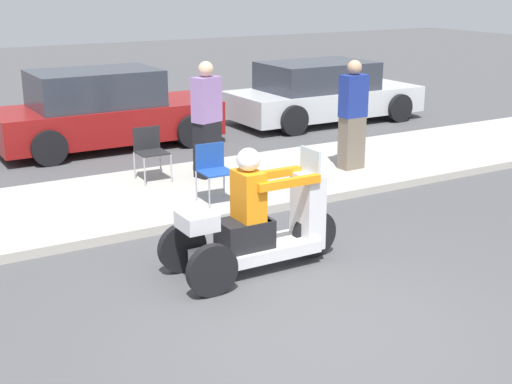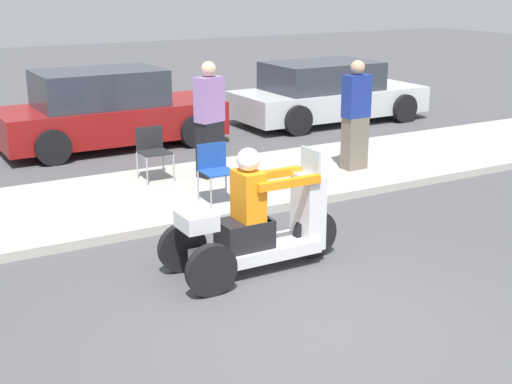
{
  "view_description": "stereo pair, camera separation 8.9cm",
  "coord_description": "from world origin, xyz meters",
  "px_view_note": "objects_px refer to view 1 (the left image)",
  "views": [
    {
      "loc": [
        -3.57,
        -4.88,
        3.21
      ],
      "look_at": [
        0.22,
        1.6,
        0.92
      ],
      "focal_mm": 50.0,
      "sensor_mm": 36.0,
      "label": 1
    },
    {
      "loc": [
        -3.49,
        -4.93,
        3.21
      ],
      "look_at": [
        0.22,
        1.6,
        0.92
      ],
      "focal_mm": 50.0,
      "sensor_mm": 36.0,
      "label": 2
    }
  ],
  "objects_px": {
    "spectator_near_curb": "(353,117)",
    "folding_chair_set_back": "(214,167)",
    "spectator_end_of_line": "(207,122)",
    "folding_chair_curbside": "(150,148)",
    "motorcycle_trike": "(257,227)",
    "parked_car_lot_center": "(104,111)",
    "parked_car_lot_right": "(322,93)"
  },
  "relations": [
    {
      "from": "folding_chair_curbside",
      "to": "parked_car_lot_center",
      "type": "distance_m",
      "value": 2.99
    },
    {
      "from": "spectator_end_of_line",
      "to": "parked_car_lot_right",
      "type": "height_order",
      "value": "spectator_end_of_line"
    },
    {
      "from": "motorcycle_trike",
      "to": "folding_chair_set_back",
      "type": "height_order",
      "value": "motorcycle_trike"
    },
    {
      "from": "parked_car_lot_right",
      "to": "folding_chair_curbside",
      "type": "bearing_deg",
      "value": -151.45
    },
    {
      "from": "folding_chair_curbside",
      "to": "motorcycle_trike",
      "type": "bearing_deg",
      "value": -93.69
    },
    {
      "from": "folding_chair_curbside",
      "to": "spectator_end_of_line",
      "type": "bearing_deg",
      "value": -19.69
    },
    {
      "from": "spectator_end_of_line",
      "to": "folding_chair_curbside",
      "type": "distance_m",
      "value": 0.99
    },
    {
      "from": "spectator_near_curb",
      "to": "parked_car_lot_right",
      "type": "bearing_deg",
      "value": 60.72
    },
    {
      "from": "motorcycle_trike",
      "to": "folding_chair_set_back",
      "type": "bearing_deg",
      "value": 75.21
    },
    {
      "from": "motorcycle_trike",
      "to": "parked_car_lot_center",
      "type": "relative_size",
      "value": 0.5
    },
    {
      "from": "folding_chair_curbside",
      "to": "folding_chair_set_back",
      "type": "bearing_deg",
      "value": -77.41
    },
    {
      "from": "spectator_end_of_line",
      "to": "folding_chair_curbside",
      "type": "height_order",
      "value": "spectator_end_of_line"
    },
    {
      "from": "motorcycle_trike",
      "to": "parked_car_lot_center",
      "type": "xyz_separation_m",
      "value": [
        0.51,
        6.71,
        0.2
      ]
    },
    {
      "from": "spectator_end_of_line",
      "to": "folding_chair_set_back",
      "type": "height_order",
      "value": "spectator_end_of_line"
    },
    {
      "from": "motorcycle_trike",
      "to": "spectator_near_curb",
      "type": "bearing_deg",
      "value": 38.22
    },
    {
      "from": "parked_car_lot_center",
      "to": "parked_car_lot_right",
      "type": "bearing_deg",
      "value": -0.5
    },
    {
      "from": "parked_car_lot_center",
      "to": "spectator_near_curb",
      "type": "bearing_deg",
      "value": -54.61
    },
    {
      "from": "parked_car_lot_center",
      "to": "spectator_end_of_line",
      "type": "bearing_deg",
      "value": -79.89
    },
    {
      "from": "folding_chair_curbside",
      "to": "spectator_near_curb",
      "type": "bearing_deg",
      "value": -18.76
    },
    {
      "from": "motorcycle_trike",
      "to": "parked_car_lot_right",
      "type": "relative_size",
      "value": 0.48
    },
    {
      "from": "motorcycle_trike",
      "to": "spectator_near_curb",
      "type": "xyz_separation_m",
      "value": [
        3.38,
        2.66,
        0.48
      ]
    },
    {
      "from": "motorcycle_trike",
      "to": "folding_chair_curbside",
      "type": "bearing_deg",
      "value": 86.31
    },
    {
      "from": "spectator_near_curb",
      "to": "folding_chair_set_back",
      "type": "relative_size",
      "value": 2.19
    },
    {
      "from": "motorcycle_trike",
      "to": "spectator_end_of_line",
      "type": "distance_m",
      "value": 3.63
    },
    {
      "from": "spectator_near_curb",
      "to": "spectator_end_of_line",
      "type": "distance_m",
      "value": 2.41
    },
    {
      "from": "motorcycle_trike",
      "to": "spectator_near_curb",
      "type": "distance_m",
      "value": 4.33
    },
    {
      "from": "motorcycle_trike",
      "to": "folding_chair_curbside",
      "type": "relative_size",
      "value": 2.57
    },
    {
      "from": "spectator_near_curb",
      "to": "parked_car_lot_center",
      "type": "bearing_deg",
      "value": 125.39
    },
    {
      "from": "motorcycle_trike",
      "to": "spectator_end_of_line",
      "type": "bearing_deg",
      "value": 72.24
    },
    {
      "from": "folding_chair_curbside",
      "to": "parked_car_lot_center",
      "type": "relative_size",
      "value": 0.19
    },
    {
      "from": "motorcycle_trike",
      "to": "folding_chair_set_back",
      "type": "relative_size",
      "value": 2.57
    },
    {
      "from": "spectator_end_of_line",
      "to": "folding_chair_curbside",
      "type": "relative_size",
      "value": 2.23
    }
  ]
}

